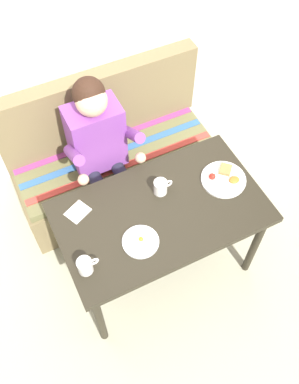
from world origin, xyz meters
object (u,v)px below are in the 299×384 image
couch (113,160)px  plate_eggs (141,242)px  coffee_mug_second (85,266)px  napkin (78,212)px  coffee_mug (161,187)px  person (100,146)px  plate_breakfast (224,179)px  table (161,218)px

couch → plate_eggs: (-0.19, -0.90, 0.41)m
coffee_mug_second → napkin: size_ratio=0.93×
coffee_mug → person: bearing=111.8°
couch → plate_breakfast: bearing=-59.4°
table → coffee_mug: size_ratio=10.17×
couch → coffee_mug: 0.79m
napkin → plate_eggs: bearing=-54.2°
person → plate_eggs: bearing=-94.9°
coffee_mug_second → napkin: coffee_mug_second is taller
couch → table: bearing=-90.0°
plate_eggs → coffee_mug_second: size_ratio=1.72×
couch → coffee_mug: bearing=-84.8°
couch → plate_eggs: bearing=-102.1°
plate_breakfast → plate_eggs: 0.65m
plate_breakfast → person: bearing=135.2°
couch → coffee_mug_second: couch is taller
plate_breakfast → coffee_mug_second: coffee_mug_second is taller
couch → napkin: (-0.43, -0.57, 0.40)m
plate_breakfast → coffee_mug_second: (-0.95, -0.18, 0.04)m
coffee_mug → plate_breakfast: bearing=-13.5°
couch → coffee_mug: (0.06, -0.65, 0.45)m
plate_eggs → coffee_mug_second: 0.33m
plate_eggs → coffee_mug_second: bearing=-176.6°
plate_breakfast → couch: bearing=120.6°
person → plate_eggs: person is taller
couch → napkin: size_ratio=11.31×
plate_eggs → napkin: plate_eggs is taller
table → plate_eggs: 0.25m
person → napkin: 0.49m
plate_breakfast → table: bearing=-176.2°
person → plate_eggs: (-0.06, -0.72, -0.00)m
napkin → coffee_mug_second: bearing=-103.5°
person → plate_breakfast: person is taller
plate_breakfast → plate_eggs: bearing=-165.5°
couch → plate_eggs: size_ratio=7.11×
table → coffee_mug_second: coffee_mug_second is taller
plate_breakfast → coffee_mug: (-0.38, 0.09, 0.04)m
napkin → coffee_mug: bearing=-9.2°
coffee_mug → napkin: coffee_mug is taller
couch → plate_breakfast: 0.95m
coffee_mug_second → table: bearing=16.4°
table → coffee_mug: 0.19m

